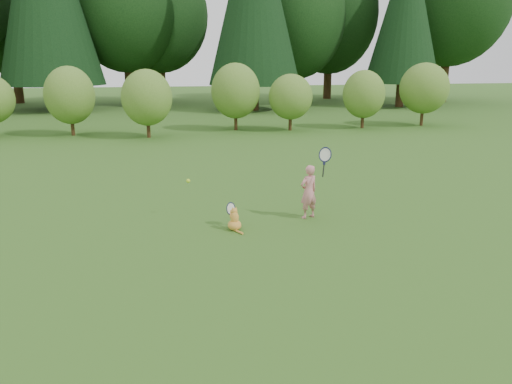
{
  "coord_description": "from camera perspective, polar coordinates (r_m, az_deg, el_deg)",
  "views": [
    {
      "loc": [
        -1.45,
        -7.5,
        2.96
      ],
      "look_at": [
        0.2,
        0.8,
        0.7
      ],
      "focal_mm": 35.0,
      "sensor_mm": 36.0,
      "label": 1
    }
  ],
  "objects": [
    {
      "name": "ground",
      "position": [
        8.2,
        -0.28,
        -6.23
      ],
      "size": [
        100.0,
        100.0,
        0.0
      ],
      "primitive_type": "plane",
      "color": "#2A5518",
      "rests_on": "ground"
    },
    {
      "name": "shrub_row",
      "position": [
        20.61,
        -7.31,
        10.49
      ],
      "size": [
        28.0,
        3.0,
        2.8
      ],
      "primitive_type": null,
      "color": "#4C7524",
      "rests_on": "ground"
    },
    {
      "name": "cat",
      "position": [
        8.92,
        -2.49,
        -2.99
      ],
      "size": [
        0.28,
        0.56,
        0.57
      ],
      "rotation": [
        0.0,
        0.0,
        -0.01
      ],
      "color": "orange",
      "rests_on": "ground"
    },
    {
      "name": "tennis_ball",
      "position": [
        9.59,
        -7.75,
        1.27
      ],
      "size": [
        0.08,
        0.08,
        0.08
      ],
      "color": "#A7D018",
      "rests_on": "ground"
    },
    {
      "name": "child",
      "position": [
        9.53,
        6.09,
        0.17
      ],
      "size": [
        0.63,
        0.46,
        1.54
      ],
      "rotation": [
        0.0,
        0.0,
        3.51
      ],
      "color": "#D78084",
      "rests_on": "ground"
    }
  ]
}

